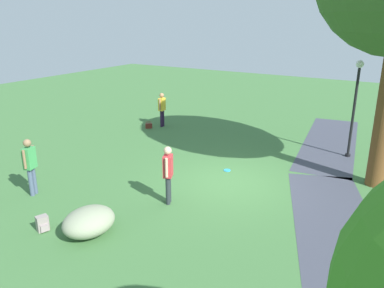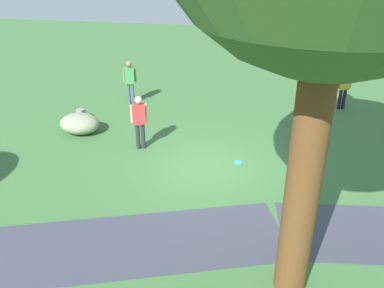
{
  "view_description": "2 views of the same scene",
  "coord_description": "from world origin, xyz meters",
  "px_view_note": "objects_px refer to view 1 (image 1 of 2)",
  "views": [
    {
      "loc": [
        10.48,
        4.86,
        5.12
      ],
      "look_at": [
        1.04,
        -0.85,
        1.47
      ],
      "focal_mm": 36.16,
      "sensor_mm": 36.0,
      "label": 1
    },
    {
      "loc": [
        -1.57,
        9.69,
        5.56
      ],
      "look_at": [
        0.25,
        0.77,
        1.14
      ],
      "focal_mm": 37.15,
      "sensor_mm": 36.0,
      "label": 2
    }
  ],
  "objects_px": {
    "passerby_on_path": "(30,163)",
    "man_near_boulder": "(168,171)",
    "woman_with_handbag": "(162,107)",
    "backpack_by_boulder": "(43,224)",
    "frisbee_on_grass": "(227,170)",
    "handbag_on_grass": "(149,125)",
    "lawn_boulder": "(89,222)",
    "lamp_post": "(355,99)"
  },
  "relations": [
    {
      "from": "lamp_post",
      "to": "backpack_by_boulder",
      "type": "relative_size",
      "value": 9.11
    },
    {
      "from": "woman_with_handbag",
      "to": "frisbee_on_grass",
      "type": "height_order",
      "value": "woman_with_handbag"
    },
    {
      "from": "handbag_on_grass",
      "to": "lamp_post",
      "type": "bearing_deg",
      "value": 95.33
    },
    {
      "from": "man_near_boulder",
      "to": "handbag_on_grass",
      "type": "bearing_deg",
      "value": -138.6
    },
    {
      "from": "woman_with_handbag",
      "to": "lawn_boulder",
      "type": "bearing_deg",
      "value": 24.94
    },
    {
      "from": "lawn_boulder",
      "to": "passerby_on_path",
      "type": "relative_size",
      "value": 0.84
    },
    {
      "from": "woman_with_handbag",
      "to": "passerby_on_path",
      "type": "xyz_separation_m",
      "value": [
        8.24,
        1.1,
        0.07
      ]
    },
    {
      "from": "woman_with_handbag",
      "to": "man_near_boulder",
      "type": "bearing_deg",
      "value": 36.63
    },
    {
      "from": "woman_with_handbag",
      "to": "lamp_post",
      "type": "bearing_deg",
      "value": 91.32
    },
    {
      "from": "backpack_by_boulder",
      "to": "frisbee_on_grass",
      "type": "relative_size",
      "value": 1.66
    },
    {
      "from": "man_near_boulder",
      "to": "frisbee_on_grass",
      "type": "relative_size",
      "value": 7.11
    },
    {
      "from": "lawn_boulder",
      "to": "woman_with_handbag",
      "type": "height_order",
      "value": "woman_with_handbag"
    },
    {
      "from": "man_near_boulder",
      "to": "frisbee_on_grass",
      "type": "xyz_separation_m",
      "value": [
        -3.08,
        0.36,
        -0.98
      ]
    },
    {
      "from": "man_near_boulder",
      "to": "backpack_by_boulder",
      "type": "distance_m",
      "value": 3.51
    },
    {
      "from": "frisbee_on_grass",
      "to": "backpack_by_boulder",
      "type": "bearing_deg",
      "value": -20.14
    },
    {
      "from": "backpack_by_boulder",
      "to": "frisbee_on_grass",
      "type": "xyz_separation_m",
      "value": [
        -5.97,
        2.19,
        -0.18
      ]
    },
    {
      "from": "lawn_boulder",
      "to": "backpack_by_boulder",
      "type": "distance_m",
      "value": 1.23
    },
    {
      "from": "man_near_boulder",
      "to": "handbag_on_grass",
      "type": "height_order",
      "value": "man_near_boulder"
    },
    {
      "from": "passerby_on_path",
      "to": "man_near_boulder",
      "type": "bearing_deg",
      "value": 113.46
    },
    {
      "from": "passerby_on_path",
      "to": "frisbee_on_grass",
      "type": "height_order",
      "value": "passerby_on_path"
    },
    {
      "from": "lawn_boulder",
      "to": "handbag_on_grass",
      "type": "bearing_deg",
      "value": -151.53
    },
    {
      "from": "handbag_on_grass",
      "to": "backpack_by_boulder",
      "type": "relative_size",
      "value": 0.96
    },
    {
      "from": "backpack_by_boulder",
      "to": "handbag_on_grass",
      "type": "bearing_deg",
      "value": -158.88
    },
    {
      "from": "lawn_boulder",
      "to": "backpack_by_boulder",
      "type": "relative_size",
      "value": 3.68
    },
    {
      "from": "passerby_on_path",
      "to": "handbag_on_grass",
      "type": "height_order",
      "value": "passerby_on_path"
    },
    {
      "from": "woman_with_handbag",
      "to": "passerby_on_path",
      "type": "distance_m",
      "value": 8.31
    },
    {
      "from": "lamp_post",
      "to": "handbag_on_grass",
      "type": "xyz_separation_m",
      "value": [
        0.83,
        -8.93,
        -2.1
      ]
    },
    {
      "from": "passerby_on_path",
      "to": "frisbee_on_grass",
      "type": "distance_m",
      "value": 6.38
    },
    {
      "from": "woman_with_handbag",
      "to": "handbag_on_grass",
      "type": "relative_size",
      "value": 4.27
    },
    {
      "from": "woman_with_handbag",
      "to": "handbag_on_grass",
      "type": "bearing_deg",
      "value": -28.82
    },
    {
      "from": "backpack_by_boulder",
      "to": "woman_with_handbag",
      "type": "bearing_deg",
      "value": -162.08
    },
    {
      "from": "man_near_boulder",
      "to": "handbag_on_grass",
      "type": "relative_size",
      "value": 4.45
    },
    {
      "from": "lamp_post",
      "to": "man_near_boulder",
      "type": "relative_size",
      "value": 2.13
    },
    {
      "from": "passerby_on_path",
      "to": "lamp_post",
      "type": "bearing_deg",
      "value": 138.43
    },
    {
      "from": "lawn_boulder",
      "to": "passerby_on_path",
      "type": "distance_m",
      "value": 3.23
    },
    {
      "from": "passerby_on_path",
      "to": "woman_with_handbag",
      "type": "bearing_deg",
      "value": -172.39
    },
    {
      "from": "lamp_post",
      "to": "lawn_boulder",
      "type": "relative_size",
      "value": 2.48
    },
    {
      "from": "lawn_boulder",
      "to": "woman_with_handbag",
      "type": "relative_size",
      "value": 0.9
    },
    {
      "from": "lawn_boulder",
      "to": "backpack_by_boulder",
      "type": "bearing_deg",
      "value": -65.7
    },
    {
      "from": "backpack_by_boulder",
      "to": "lamp_post",
      "type": "bearing_deg",
      "value": 150.31
    },
    {
      "from": "lawn_boulder",
      "to": "woman_with_handbag",
      "type": "xyz_separation_m",
      "value": [
        -8.98,
        -4.17,
        0.61
      ]
    },
    {
      "from": "man_near_boulder",
      "to": "backpack_by_boulder",
      "type": "height_order",
      "value": "man_near_boulder"
    }
  ]
}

